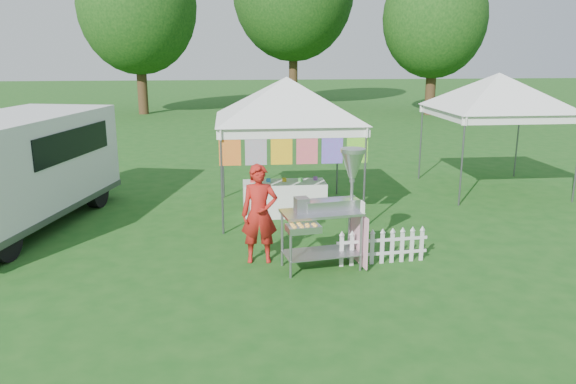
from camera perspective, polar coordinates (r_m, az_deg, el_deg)
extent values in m
plane|color=#184F16|center=(9.43, 2.12, -7.95)|extent=(120.00, 120.00, 0.00)
cylinder|color=#59595E|center=(11.00, -6.73, 0.98)|extent=(0.04, 0.04, 2.10)
cylinder|color=#59595E|center=(11.33, 7.79, 1.33)|extent=(0.04, 0.04, 2.10)
cylinder|color=#59595E|center=(13.78, -6.65, 3.69)|extent=(0.04, 0.04, 2.10)
cylinder|color=#59595E|center=(14.04, 5.05, 3.92)|extent=(0.04, 0.04, 2.10)
cube|color=white|center=(10.90, 0.65, 6.03)|extent=(3.00, 0.03, 0.22)
cube|color=white|center=(13.70, -0.76, 7.73)|extent=(3.00, 0.03, 0.22)
pyramid|color=white|center=(12.21, -0.13, 11.64)|extent=(4.24, 4.24, 0.90)
cylinder|color=#59595E|center=(10.89, 0.65, 6.45)|extent=(3.00, 0.03, 0.03)
cube|color=red|center=(10.87, -5.93, 4.49)|extent=(0.42, 0.01, 0.70)
cube|color=#37CECC|center=(10.88, -3.29, 4.56)|extent=(0.42, 0.01, 0.70)
cube|color=orange|center=(10.91, -0.66, 4.61)|extent=(0.42, 0.01, 0.70)
cube|color=#D31A92|center=(10.97, 1.95, 4.66)|extent=(0.42, 0.01, 0.70)
cube|color=purple|center=(11.05, 4.53, 4.69)|extent=(0.42, 0.01, 0.70)
cube|color=#199B1B|center=(11.16, 7.06, 4.72)|extent=(0.42, 0.01, 0.70)
cylinder|color=#59595E|center=(13.57, 17.26, 2.96)|extent=(0.04, 0.04, 2.10)
cylinder|color=#59595E|center=(16.17, 13.34, 4.97)|extent=(0.04, 0.04, 2.10)
cylinder|color=#59595E|center=(17.32, 22.27, 4.88)|extent=(0.04, 0.04, 2.10)
cube|color=white|center=(14.05, 22.91, 6.78)|extent=(3.00, 0.03, 0.22)
cube|color=white|center=(16.58, 18.21, 8.18)|extent=(3.00, 0.03, 0.22)
pyramid|color=white|center=(15.23, 20.70, 11.27)|extent=(4.24, 4.24, 0.90)
cylinder|color=#59595E|center=(14.04, 22.94, 7.11)|extent=(3.00, 0.03, 0.03)
cylinder|color=#3A2615|center=(33.01, -14.63, 11.10)|extent=(0.56, 0.56, 3.96)
ellipsoid|color=#2F5E1A|center=(33.05, -15.07, 17.81)|extent=(6.40, 6.40, 7.36)
cylinder|color=#3A2615|center=(36.90, 0.54, 12.53)|extent=(0.56, 0.56, 4.84)
cylinder|color=#3A2615|center=(32.69, 14.31, 10.71)|extent=(0.56, 0.56, 3.52)
ellipsoid|color=#2F5E1A|center=(32.68, 14.70, 16.73)|extent=(5.60, 5.60, 6.44)
cylinder|color=gray|center=(8.95, 0.27, -5.84)|extent=(0.05, 0.05, 0.97)
cylinder|color=gray|center=(9.31, 7.43, -5.14)|extent=(0.05, 0.05, 0.97)
cylinder|color=gray|center=(9.45, -0.60, -4.73)|extent=(0.05, 0.05, 0.97)
cylinder|color=gray|center=(9.80, 6.22, -4.12)|extent=(0.05, 0.05, 0.97)
cube|color=gray|center=(9.43, 3.37, -6.19)|extent=(1.31, 0.80, 0.02)
cube|color=#B7B7BC|center=(9.21, 3.43, -2.09)|extent=(1.38, 0.84, 0.04)
cube|color=#B7B7BC|center=(9.29, 4.48, -1.30)|extent=(0.95, 0.41, 0.16)
cube|color=gray|center=(9.13, 1.40, -1.30)|extent=(0.25, 0.27, 0.24)
cylinder|color=gray|center=(9.31, 6.53, 1.13)|extent=(0.06, 0.06, 0.97)
cone|color=#B7B7BC|center=(9.26, 6.58, 2.76)|extent=(0.44, 0.44, 0.43)
cylinder|color=#B7B7BC|center=(9.21, 6.62, 4.21)|extent=(0.47, 0.47, 0.06)
cube|color=#B7B7BC|center=(8.74, 1.56, -3.71)|extent=(0.56, 0.40, 0.11)
cube|color=pink|center=(9.58, 7.15, -4.58)|extent=(0.14, 0.80, 0.88)
cube|color=white|center=(9.10, 7.60, -1.54)|extent=(0.04, 0.15, 0.19)
imported|color=#A71A14|center=(9.54, -2.92, -2.24)|extent=(0.64, 0.43, 1.71)
cube|color=silver|center=(12.53, -26.59, 2.48)|extent=(3.40, 5.78, 1.90)
cube|color=#59595E|center=(12.73, -26.11, -1.70)|extent=(3.43, 5.84, 0.13)
cube|color=silver|center=(14.56, -21.34, 2.63)|extent=(2.18, 1.23, 0.98)
cube|color=black|center=(12.45, -20.92, 4.64)|extent=(0.73, 2.90, 0.60)
cube|color=black|center=(14.77, -20.89, 6.03)|extent=(1.80, 0.47, 0.60)
cylinder|color=black|center=(10.84, -26.88, -4.46)|extent=(0.41, 0.77, 0.74)
cylinder|color=black|center=(14.65, -25.54, 0.27)|extent=(0.41, 0.77, 0.74)
cylinder|color=black|center=(13.71, -18.84, 0.03)|extent=(0.41, 0.77, 0.74)
cube|color=silver|center=(9.52, 5.46, -5.97)|extent=(0.07, 0.03, 0.56)
cube|color=silver|center=(9.57, 6.50, -5.88)|extent=(0.07, 0.03, 0.56)
cube|color=silver|center=(9.63, 7.52, -5.80)|extent=(0.07, 0.03, 0.56)
cube|color=silver|center=(9.68, 8.54, -5.71)|extent=(0.07, 0.03, 0.56)
cube|color=silver|center=(9.74, 9.54, -5.63)|extent=(0.07, 0.03, 0.56)
cube|color=silver|center=(9.81, 10.53, -5.54)|extent=(0.07, 0.03, 0.56)
cube|color=silver|center=(9.87, 11.50, -5.45)|extent=(0.07, 0.03, 0.56)
cube|color=silver|center=(9.94, 12.47, -5.36)|extent=(0.07, 0.03, 0.56)
cube|color=silver|center=(10.01, 13.41, -5.27)|extent=(0.07, 0.03, 0.56)
cube|color=silver|center=(9.78, 9.51, -6.18)|extent=(1.62, 0.17, 0.05)
cube|color=silver|center=(9.70, 9.57, -4.85)|extent=(1.62, 0.17, 0.05)
cube|color=white|center=(12.37, -0.36, -0.66)|extent=(1.80, 0.70, 0.75)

